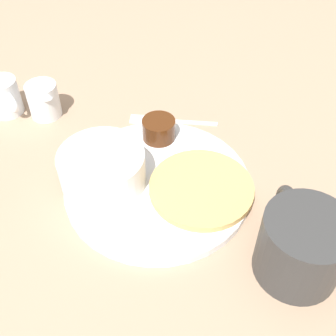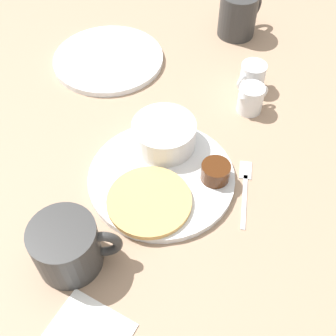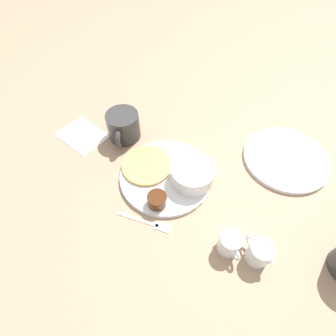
# 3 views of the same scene
# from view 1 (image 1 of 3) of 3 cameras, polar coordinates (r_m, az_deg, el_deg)

# --- Properties ---
(ground_plane) EXTENTS (4.00, 4.00, 0.00)m
(ground_plane) POSITION_cam_1_polar(r_m,az_deg,el_deg) (0.56, -1.38, -2.68)
(ground_plane) COLOR #9E7F66
(plate) EXTENTS (0.24, 0.24, 0.01)m
(plate) POSITION_cam_1_polar(r_m,az_deg,el_deg) (0.56, -1.40, -2.26)
(plate) COLOR white
(plate) RESTS_ON ground_plane
(pancake_stack) EXTENTS (0.13, 0.13, 0.01)m
(pancake_stack) POSITION_cam_1_polar(r_m,az_deg,el_deg) (0.54, 4.47, -2.94)
(pancake_stack) COLOR tan
(pancake_stack) RESTS_ON plate
(bowl) EXTENTS (0.11, 0.11, 0.05)m
(bowl) POSITION_cam_1_polar(r_m,az_deg,el_deg) (0.54, -8.90, 0.06)
(bowl) COLOR white
(bowl) RESTS_ON plate
(syrup_cup) EXTENTS (0.05, 0.05, 0.03)m
(syrup_cup) POSITION_cam_1_polar(r_m,az_deg,el_deg) (0.61, -1.26, 5.30)
(syrup_cup) COLOR #47230F
(syrup_cup) RESTS_ON plate
(butter_ramekin) EXTENTS (0.05, 0.05, 0.04)m
(butter_ramekin) POSITION_cam_1_polar(r_m,az_deg,el_deg) (0.56, -10.41, 0.38)
(butter_ramekin) COLOR white
(butter_ramekin) RESTS_ON plate
(coffee_mug) EXTENTS (0.09, 0.12, 0.08)m
(coffee_mug) POSITION_cam_1_polar(r_m,az_deg,el_deg) (0.48, 17.55, -9.90)
(coffee_mug) COLOR #333333
(coffee_mug) RESTS_ON ground_plane
(creamer_pitcher_near) EXTENTS (0.06, 0.05, 0.06)m
(creamer_pitcher_near) POSITION_cam_1_polar(r_m,az_deg,el_deg) (0.69, -16.53, 8.87)
(creamer_pitcher_near) COLOR white
(creamer_pitcher_near) RESTS_ON ground_plane
(creamer_pitcher_far) EXTENTS (0.07, 0.05, 0.06)m
(creamer_pitcher_far) POSITION_cam_1_polar(r_m,az_deg,el_deg) (0.71, -21.33, 9.02)
(creamer_pitcher_far) COLOR white
(creamer_pitcher_far) RESTS_ON ground_plane
(fork) EXTENTS (0.14, 0.04, 0.00)m
(fork) POSITION_cam_1_polar(r_m,az_deg,el_deg) (0.66, -0.64, 6.47)
(fork) COLOR silver
(fork) RESTS_ON ground_plane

